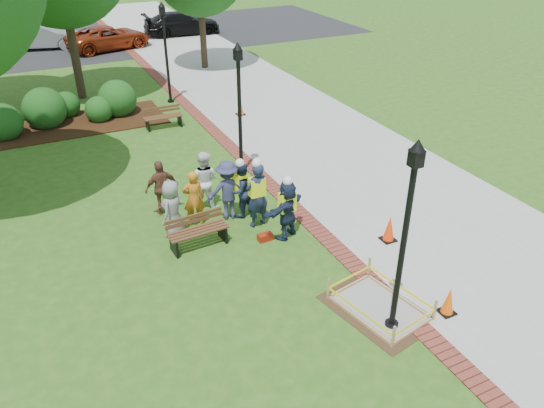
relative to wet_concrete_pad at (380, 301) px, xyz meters
name	(u,v)px	position (x,y,z in m)	size (l,w,h in m)	color
ground	(275,265)	(-1.34, 2.45, -0.23)	(100.00, 100.00, 0.00)	#285116
sidewalk	(276,110)	(3.66, 12.45, -0.22)	(6.00, 60.00, 0.02)	#9E9E99
brick_edging	(204,122)	(0.41, 12.45, -0.22)	(0.50, 60.00, 0.03)	maroon
mulch_bed	(75,124)	(-4.34, 14.45, -0.21)	(7.00, 3.00, 0.05)	#381E0F
parking_lot	(89,40)	(-1.34, 29.45, -0.23)	(36.00, 12.00, 0.01)	black
wet_concrete_pad	(380,301)	(0.00, 0.00, 0.00)	(2.11, 2.59, 0.55)	#47331E
bench_near	(199,237)	(-2.74, 4.07, 0.03)	(1.58, 0.61, 0.84)	brown
bench_far	(164,121)	(-1.22, 12.57, 0.02)	(1.50, 0.55, 0.80)	brown
cone_front	(449,302)	(1.24, -0.76, 0.09)	(0.34, 0.34, 0.68)	black
cone_back	(389,229)	(1.83, 2.12, 0.12)	(0.37, 0.37, 0.74)	black
cone_far	(240,107)	(2.05, 12.54, 0.11)	(0.37, 0.37, 0.72)	black
toolbox	(265,237)	(-1.08, 3.57, -0.14)	(0.39, 0.21, 0.19)	maroon
lamp_near	(406,227)	(-0.09, -0.55, 2.25)	(0.28, 0.28, 4.26)	black
lamp_mid	(239,101)	(-0.09, 7.45, 2.25)	(0.28, 0.28, 4.26)	black
lamp_far	(165,46)	(-0.09, 15.45, 2.25)	(0.28, 0.28, 4.26)	black
shrub_a	(7,138)	(-6.88, 14.19, -0.23)	(1.43, 1.43, 1.43)	#164C15
shrub_b	(48,126)	(-5.33, 14.80, -0.23)	(1.67, 1.67, 1.67)	#164C15
shrub_c	(101,121)	(-3.35, 14.46, -0.23)	(1.09, 1.09, 1.09)	#164C15
shrub_d	(120,114)	(-2.49, 14.87, -0.23)	(1.57, 1.57, 1.57)	#164C15
shrub_e	(69,116)	(-4.44, 15.62, -0.23)	(1.11, 1.11, 1.11)	#164C15
casual_person_a	(173,209)	(-3.14, 4.85, 0.58)	(0.60, 0.60, 1.62)	gray
casual_person_b	(194,199)	(-2.46, 5.14, 0.58)	(0.57, 0.43, 1.62)	#C26C16
casual_person_c	(204,180)	(-1.87, 5.94, 0.63)	(0.65, 0.63, 1.73)	white
casual_person_d	(162,188)	(-3.07, 6.12, 0.58)	(0.54, 0.37, 1.63)	brown
casual_person_e	(228,190)	(-1.50, 5.08, 0.63)	(0.61, 0.45, 1.74)	#323258
hivis_worker_a	(287,207)	(-0.48, 3.49, 0.66)	(0.62, 0.53, 1.79)	#192141
hivis_worker_b	(257,193)	(-0.93, 4.36, 0.75)	(0.65, 0.48, 2.00)	#192741
hivis_worker_c	(241,188)	(-1.13, 5.02, 0.65)	(0.60, 0.48, 1.77)	#151E38
parked_car_b	(46,49)	(-4.07, 28.32, -0.23)	(4.78, 2.08, 1.56)	#A9A8AD
parked_car_c	(111,49)	(-0.54, 26.49, -0.23)	(4.59, 2.00, 1.50)	maroon
parked_car_d	(183,35)	(4.63, 28.44, -0.23)	(4.86, 2.11, 1.58)	black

